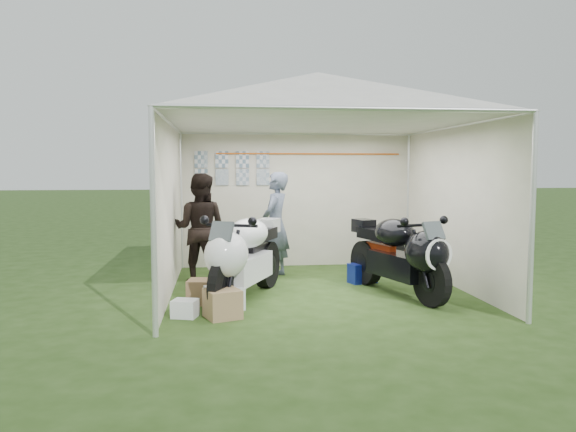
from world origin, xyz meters
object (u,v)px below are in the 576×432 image
Objects in this scene: paddock_stand at (362,273)px; canopy_tent at (317,104)px; person_dark_jacket at (200,229)px; crate_1 at (223,304)px; person_blue_jacket at (276,225)px; motorcycle_white at (244,254)px; motorcycle_black at (402,252)px; crate_2 at (185,308)px; equipment_box at (387,254)px; crate_0 at (224,298)px; crate_3 at (206,292)px.

canopy_tent is at bearing -155.19° from paddock_stand.
crate_1 is (0.31, -2.01, -0.65)m from person_dark_jacket.
canopy_tent is at bearing 52.86° from person_blue_jacket.
paddock_stand is 2.70m from crate_1.
canopy_tent reaches higher than motorcycle_white.
crate_2 is (-2.78, -0.72, -0.49)m from motorcycle_black.
person_dark_jacket is 3.22m from equipment_box.
crate_3 reaches higher than crate_0.
crate_3 is at bearing 105.51° from crate_1.
crate_3 is at bearing -145.43° from equipment_box.
crate_0 is (-2.74, -2.37, -0.12)m from equipment_box.
person_dark_jacket is at bearing 173.42° from paddock_stand.
person_dark_jacket is at bearing 159.18° from canopy_tent.
crate_0 is (-0.25, -0.40, -0.46)m from motorcycle_white.
crate_3 reaches higher than crate_2.
crate_2 is at bearing 177.56° from motorcycle_black.
motorcycle_black is 5.72× the size of crate_1.
paddock_stand is 0.74× the size of equipment_box.
motorcycle_black reaches higher than crate_3.
equipment_box is at bearing 55.83° from paddock_stand.
motorcycle_white is 0.94m from crate_1.
canopy_tent is 2.57m from paddock_stand.
crate_1 is (-2.77, -2.75, -0.10)m from equipment_box.
motorcycle_black is at bearing -101.82° from equipment_box.
canopy_tent is at bearing 133.59° from motorcycle_black.
paddock_stand is at bearing 33.32° from crate_0.
motorcycle_black is 2.41m from crate_0.
motorcycle_white is 4.89× the size of crate_0.
crate_0 is at bearing -142.40° from canopy_tent.
paddock_stand is 2.49m from crate_3.
person_dark_jacket is at bearing 86.63° from crate_2.
motorcycle_white is at bearing 163.49° from motorcycle_black.
motorcycle_black reaches higher than crate_2.
motorcycle_white is at bearing 45.16° from crate_2.
motorcycle_white is 1.27× the size of person_dark_jacket.
person_blue_jacket is at bearing 94.54° from motorcycle_white.
canopy_tent is 2.75× the size of motorcycle_white.
paddock_stand is at bearing 24.81° from canopy_tent.
motorcycle_white is at bearing -141.68° from equipment_box.
motorcycle_white is 2.08m from motorcycle_black.
person_blue_jacket is (1.16, 0.35, 0.01)m from person_dark_jacket.
equipment_box is 4.17m from crate_2.
canopy_tent is 3.05m from equipment_box.
equipment_box is at bearing 61.18° from motorcycle_black.
crate_0 is 0.55m from crate_2.
crate_0 is at bearing 116.82° from person_dark_jacket.
canopy_tent is 14.63× the size of paddock_stand.
canopy_tent is 3.48× the size of person_dark_jacket.
crate_1 reaches higher than paddock_stand.
motorcycle_black is 7.59× the size of crate_2.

